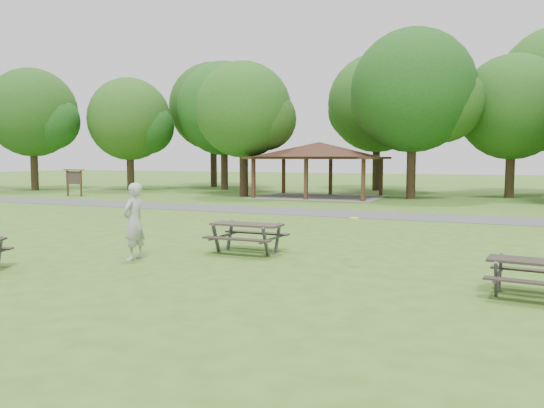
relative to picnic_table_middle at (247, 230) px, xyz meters
The scene contains 16 objects.
ground 2.95m from the picnic_table_middle, 105.02° to the right, with size 160.00×160.00×0.00m, color #3C691E.
asphalt_path 11.26m from the picnic_table_middle, 93.81° to the left, with size 120.00×3.20×0.02m, color #4A4A4D.
pavilion 21.88m from the picnic_table_middle, 102.61° to the left, with size 8.60×7.01×3.76m.
notice_board 25.74m from the picnic_table_middle, 143.74° to the left, with size 1.60×0.30×1.88m.
tree_row_a 34.96m from the picnic_table_middle, 146.12° to the left, with size 7.56×7.20×9.97m.
tree_row_b 31.81m from the picnic_table_middle, 133.60° to the left, with size 7.14×6.80×9.28m.
tree_row_c 30.63m from the picnic_table_middle, 119.17° to the left, with size 8.19×7.80×10.67m.
tree_row_d 22.57m from the picnic_table_middle, 116.08° to the left, with size 6.93×6.60×9.27m.
tree_row_e 23.12m from the picnic_table_middle, 86.52° to the left, with size 8.40×8.00×11.02m.
tree_row_f 27.27m from the picnic_table_middle, 74.09° to the left, with size 7.35×7.00×9.55m.
tree_deep_a 35.19m from the picnic_table_middle, 120.68° to the left, with size 8.40×8.00×11.38m.
tree_deep_b 31.00m from the picnic_table_middle, 95.00° to the left, with size 8.40×8.00×11.13m.
picnic_table_middle is the anchor object (origin of this frame).
picnic_table_far 7.57m from the picnic_table_middle, 17.26° to the right, with size 1.89×1.58×0.76m.
frisbee_in_flight 3.28m from the picnic_table_middle, ahead, with size 0.30×0.30×0.02m.
frisbee_thrower 3.13m from the picnic_table_middle, 137.95° to the right, with size 0.74×0.49×2.03m, color #B0B0B3.
Camera 1 is at (7.22, -10.62, 2.69)m, focal length 35.00 mm.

